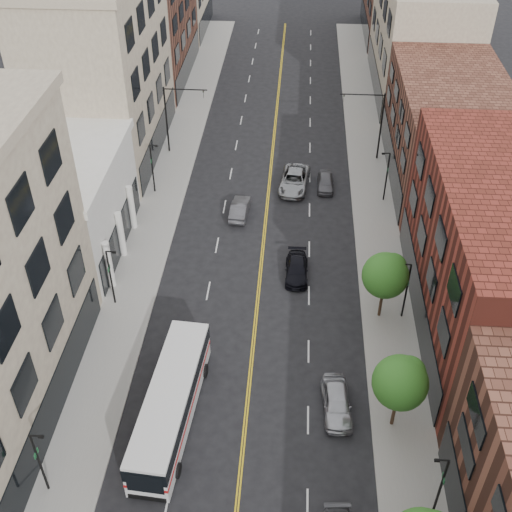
% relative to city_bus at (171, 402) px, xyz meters
% --- Properties ---
extents(sidewalk_left, '(4.00, 110.00, 0.15)m').
position_rel_city_bus_xyz_m(sidewalk_left, '(-5.34, 21.55, -1.68)').
color(sidewalk_left, gray).
rests_on(sidewalk_left, ground).
extents(sidewalk_right, '(4.00, 110.00, 0.15)m').
position_rel_city_bus_xyz_m(sidewalk_right, '(14.66, 21.55, -1.68)').
color(sidewalk_right, gray).
rests_on(sidewalk_right, ground).
extents(bldg_l_white, '(10.00, 14.00, 8.00)m').
position_rel_city_bus_xyz_m(bldg_l_white, '(-12.34, 17.55, 2.24)').
color(bldg_l_white, silver).
rests_on(bldg_l_white, ground).
extents(bldg_l_far_a, '(10.00, 20.00, 18.00)m').
position_rel_city_bus_xyz_m(bldg_l_far_a, '(-12.34, 34.55, 7.24)').
color(bldg_l_far_a, gray).
rests_on(bldg_l_far_a, ground).
extents(bldg_l_far_b, '(10.00, 20.00, 15.00)m').
position_rel_city_bus_xyz_m(bldg_l_far_b, '(-12.34, 54.55, 5.74)').
color(bldg_l_far_b, '#522C20').
rests_on(bldg_l_far_b, ground).
extents(bldg_r_mid, '(10.00, 22.00, 12.00)m').
position_rel_city_bus_xyz_m(bldg_r_mid, '(21.66, 10.55, 4.24)').
color(bldg_r_mid, '#582017').
rests_on(bldg_r_mid, ground).
extents(bldg_r_far_a, '(10.00, 20.00, 10.00)m').
position_rel_city_bus_xyz_m(bldg_r_far_a, '(21.66, 31.55, 3.24)').
color(bldg_r_far_a, '#522C20').
rests_on(bldg_r_far_a, ground).
extents(bldg_r_far_b, '(10.00, 22.00, 14.00)m').
position_rel_city_bus_xyz_m(bldg_r_far_b, '(21.66, 52.55, 5.24)').
color(bldg_r_far_b, gray).
rests_on(bldg_r_far_b, ground).
extents(tree_r_2, '(3.40, 3.40, 5.59)m').
position_rel_city_bus_xyz_m(tree_r_2, '(14.05, 0.62, 2.37)').
color(tree_r_2, black).
rests_on(tree_r_2, sidewalk_right).
extents(tree_r_3, '(3.40, 3.40, 5.59)m').
position_rel_city_bus_xyz_m(tree_r_3, '(14.05, 10.62, 2.37)').
color(tree_r_3, black).
rests_on(tree_r_3, sidewalk_right).
extents(lamp_l_1, '(0.81, 0.55, 5.05)m').
position_rel_city_bus_xyz_m(lamp_l_1, '(-6.29, -5.45, 1.21)').
color(lamp_l_1, black).
rests_on(lamp_l_1, sidewalk_left).
extents(lamp_l_2, '(0.81, 0.55, 5.05)m').
position_rel_city_bus_xyz_m(lamp_l_2, '(-6.29, 10.55, 1.21)').
color(lamp_l_2, black).
rests_on(lamp_l_2, sidewalk_left).
extents(lamp_l_3, '(0.81, 0.55, 5.05)m').
position_rel_city_bus_xyz_m(lamp_l_3, '(-6.29, 26.55, 1.21)').
color(lamp_l_3, black).
rests_on(lamp_l_3, sidewalk_left).
extents(lamp_r_1, '(0.81, 0.55, 5.05)m').
position_rel_city_bus_xyz_m(lamp_r_1, '(15.61, -5.45, 1.21)').
color(lamp_r_1, black).
rests_on(lamp_r_1, sidewalk_right).
extents(lamp_r_2, '(0.81, 0.55, 5.05)m').
position_rel_city_bus_xyz_m(lamp_r_2, '(15.61, 10.55, 1.21)').
color(lamp_r_2, black).
rests_on(lamp_r_2, sidewalk_right).
extents(lamp_r_3, '(0.81, 0.55, 5.05)m').
position_rel_city_bus_xyz_m(lamp_r_3, '(15.61, 26.55, 1.21)').
color(lamp_r_3, black).
rests_on(lamp_r_3, sidewalk_right).
extents(signal_mast_left, '(4.49, 0.18, 7.20)m').
position_rel_city_bus_xyz_m(signal_mast_left, '(-5.61, 34.55, 2.89)').
color(signal_mast_left, black).
rests_on(signal_mast_left, sidewalk_left).
extents(signal_mast_right, '(4.49, 0.18, 7.20)m').
position_rel_city_bus_xyz_m(signal_mast_right, '(14.92, 34.55, 2.89)').
color(signal_mast_right, black).
rests_on(signal_mast_right, sidewalk_right).
extents(city_bus, '(3.50, 11.93, 3.03)m').
position_rel_city_bus_xyz_m(city_bus, '(0.00, 0.00, 0.00)').
color(city_bus, silver).
rests_on(city_bus, ground).
extents(car_parked_far, '(2.15, 4.64, 1.54)m').
position_rel_city_bus_xyz_m(car_parked_far, '(10.46, 1.47, -0.99)').
color(car_parked_far, '#ACADB4').
rests_on(car_parked_far, ground).
extents(car_lane_behind, '(1.75, 4.36, 1.41)m').
position_rel_city_bus_xyz_m(car_lane_behind, '(2.23, 23.33, -1.05)').
color(car_lane_behind, '#424146').
rests_on(car_lane_behind, ground).
extents(car_lane_a, '(1.82, 4.45, 1.29)m').
position_rel_city_bus_xyz_m(car_lane_a, '(7.61, 14.97, -1.11)').
color(car_lane_a, black).
rests_on(car_lane_a, ground).
extents(car_lane_b, '(3.26, 6.01, 1.60)m').
position_rel_city_bus_xyz_m(car_lane_b, '(7.12, 28.44, -0.96)').
color(car_lane_b, '#95989C').
rests_on(car_lane_b, ground).
extents(car_lane_c, '(1.57, 3.86, 1.31)m').
position_rel_city_bus_xyz_m(car_lane_c, '(10.16, 28.55, -1.10)').
color(car_lane_c, '#525157').
rests_on(car_lane_c, ground).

